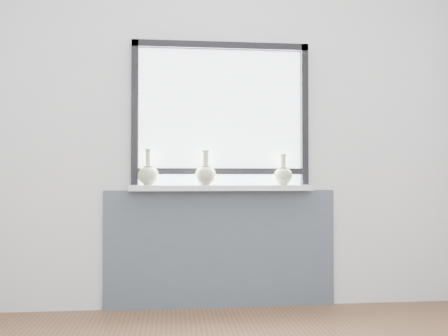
{
  "coord_description": "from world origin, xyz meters",
  "views": [
    {
      "loc": [
        -0.36,
        -1.88,
        0.95
      ],
      "look_at": [
        0.0,
        1.55,
        1.02
      ],
      "focal_mm": 40.0,
      "sensor_mm": 36.0,
      "label": 1
    }
  ],
  "objects": [
    {
      "name": "vase_a",
      "position": [
        -0.53,
        1.7,
        0.98
      ],
      "size": [
        0.15,
        0.15,
        0.26
      ],
      "rotation": [
        0.0,
        0.0,
        -0.17
      ],
      "color": "#AFB793",
      "rests_on": "windowsill"
    },
    {
      "name": "windowsill",
      "position": [
        0.0,
        1.71,
        0.88
      ],
      "size": [
        1.32,
        0.18,
        0.04
      ],
      "primitive_type": "cube",
      "color": "silver",
      "rests_on": "apron_panel"
    },
    {
      "name": "vase_b",
      "position": [
        -0.12,
        1.68,
        0.98
      ],
      "size": [
        0.15,
        0.15,
        0.25
      ],
      "rotation": [
        0.0,
        0.0,
        0.39
      ],
      "color": "#AFB793",
      "rests_on": "windowsill"
    },
    {
      "name": "back_wall",
      "position": [
        0.0,
        1.81,
        1.3
      ],
      "size": [
        3.6,
        0.02,
        2.6
      ],
      "primitive_type": "cube",
      "color": "silver",
      "rests_on": "ground"
    },
    {
      "name": "window",
      "position": [
        0.0,
        1.77,
        1.44
      ],
      "size": [
        1.3,
        0.06,
        1.05
      ],
      "color": "black",
      "rests_on": "windowsill"
    },
    {
      "name": "vase_c",
      "position": [
        0.45,
        1.7,
        0.97
      ],
      "size": [
        0.14,
        0.14,
        0.23
      ],
      "rotation": [
        0.0,
        0.0,
        -0.25
      ],
      "color": "#AFB793",
      "rests_on": "windowsill"
    },
    {
      "name": "apron_panel",
      "position": [
        0.0,
        1.78,
        0.43
      ],
      "size": [
        1.7,
        0.03,
        0.86
      ],
      "primitive_type": "cube",
      "color": "#48525D",
      "rests_on": "ground"
    }
  ]
}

